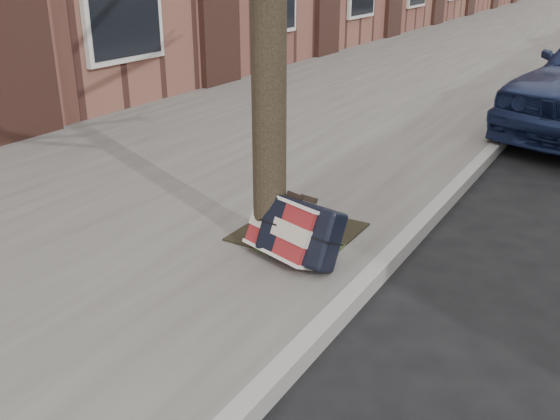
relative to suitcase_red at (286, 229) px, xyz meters
The scene contains 4 objects.
near_sidewalk 14.34m from the suitcase_red, 97.32° to the left, with size 5.00×70.00×0.12m, color slate.
dirt_patch 0.49m from the suitcase_red, 106.79° to the left, with size 0.85×0.85×0.01m, color black.
suitcase_red is the anchor object (origin of this frame).
suitcase_navy 0.12m from the suitcase_red, ahead, with size 0.60×0.19×0.43m, color black.
Camera 1 is at (0.14, -2.71, 2.11)m, focal length 40.00 mm.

